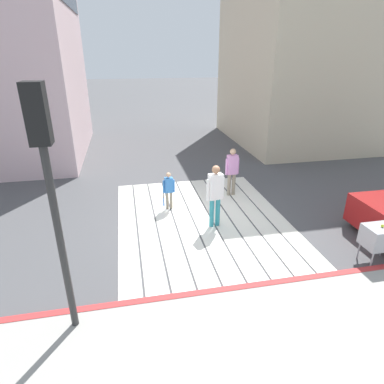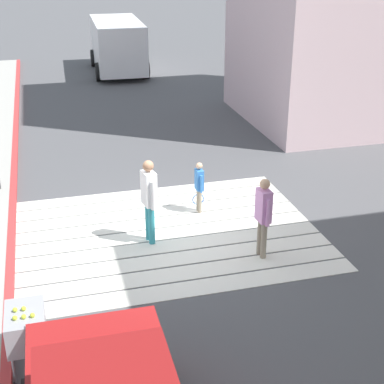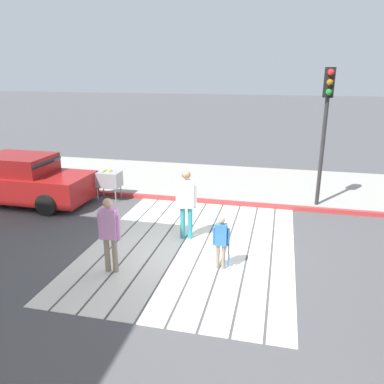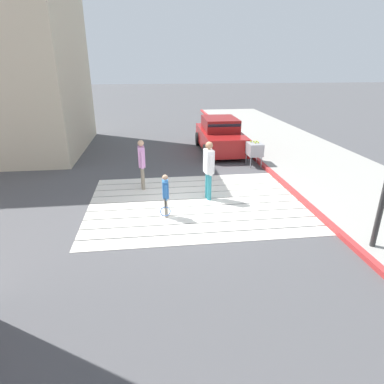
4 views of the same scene
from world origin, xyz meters
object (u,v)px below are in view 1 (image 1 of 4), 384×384
object	(u,v)px
tennis_ball_cart	(382,237)
pedestrian_adult_lead	(232,169)
traffic_light_corner	(47,169)
pedestrian_adult_trailing	(215,192)
pedestrian_child_with_racket	(169,189)

from	to	relation	value
tennis_ball_cart	pedestrian_adult_lead	distance (m)	4.99
traffic_light_corner	pedestrian_adult_trailing	bearing A→B (deg)	-47.46
tennis_ball_cart	pedestrian_child_with_racket	world-z (taller)	pedestrian_child_with_racket
traffic_light_corner	pedestrian_child_with_racket	size ratio (longest dim) A/B	3.45
tennis_ball_cart	pedestrian_child_with_racket	distance (m)	5.84
tennis_ball_cart	pedestrian_adult_trailing	xyz separation A→B (m)	(2.47, 3.28, 0.36)
pedestrian_adult_lead	tennis_ball_cart	bearing A→B (deg)	-154.68
pedestrian_adult_trailing	pedestrian_child_with_racket	bearing A→B (deg)	39.25
tennis_ball_cart	pedestrian_adult_lead	bearing A→B (deg)	25.32
traffic_light_corner	pedestrian_child_with_racket	xyz separation A→B (m)	(4.52, -2.32, -2.35)
traffic_light_corner	pedestrian_child_with_racket	bearing A→B (deg)	-27.13
pedestrian_adult_lead	pedestrian_child_with_racket	bearing A→B (deg)	106.15
tennis_ball_cart	pedestrian_adult_lead	world-z (taller)	pedestrian_adult_lead
tennis_ball_cart	pedestrian_child_with_racket	size ratio (longest dim) A/B	0.83
pedestrian_adult_lead	pedestrian_adult_trailing	world-z (taller)	pedestrian_adult_trailing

